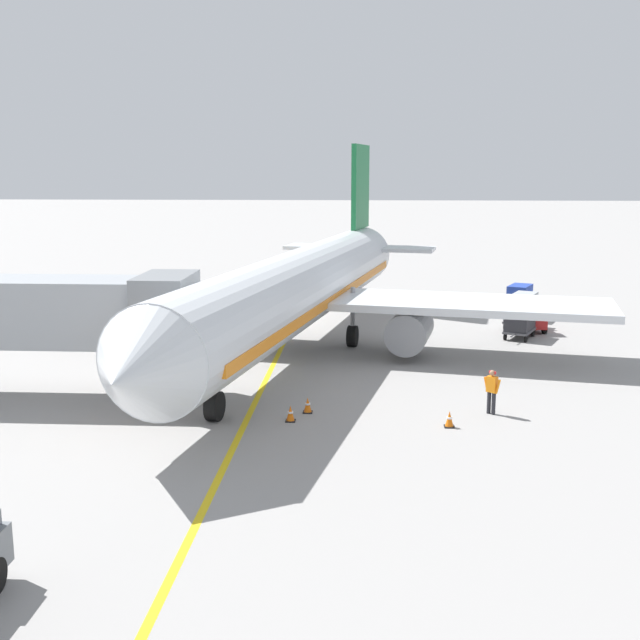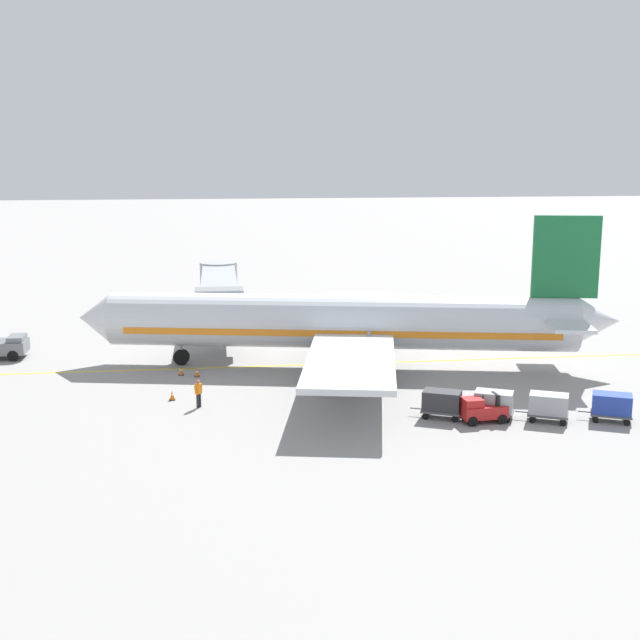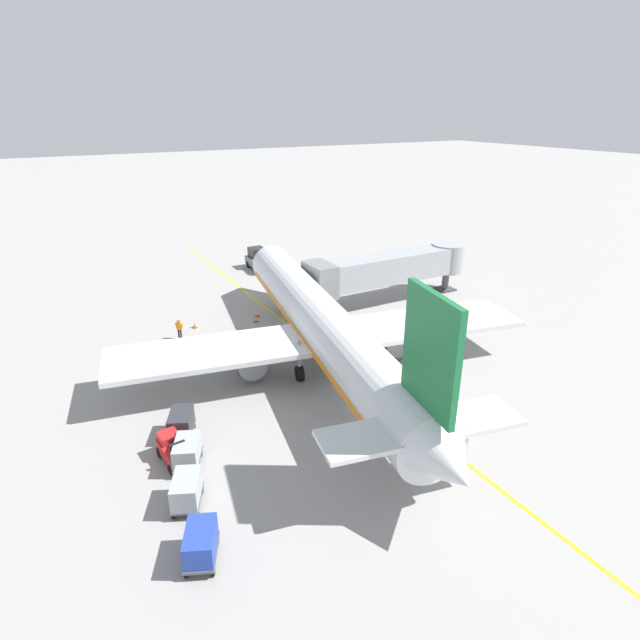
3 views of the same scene
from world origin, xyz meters
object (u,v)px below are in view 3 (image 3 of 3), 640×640
(jet_bridge, at_px, (391,268))
(parked_airliner, at_px, (323,325))
(baggage_cart_second_in_train, at_px, (187,451))
(baggage_cart_third_in_train, at_px, (186,489))
(baggage_cart_tail_end, at_px, (201,543))
(baggage_cart_front, at_px, (181,422))
(safety_cone_wing_tip, at_px, (257,314))
(safety_cone_nose_left, at_px, (256,319))
(safety_cone_nose_right, at_px, (195,325))
(baggage_tug_lead, at_px, (173,450))
(pushback_tractor, at_px, (260,260))
(ground_crew_wing_walker, at_px, (179,328))

(jet_bridge, bearing_deg, parked_airliner, -145.46)
(jet_bridge, xyz_separation_m, baggage_cart_second_in_train, (-24.45, -15.19, -2.51))
(baggage_cart_third_in_train, bearing_deg, baggage_cart_tail_end, -96.56)
(jet_bridge, height_order, baggage_cart_second_in_train, jet_bridge)
(baggage_cart_front, distance_m, baggage_cart_third_in_train, 5.89)
(baggage_cart_second_in_train, height_order, safety_cone_wing_tip, baggage_cart_second_in_train)
(jet_bridge, xyz_separation_m, baggage_cart_front, (-23.97, -12.32, -2.51))
(baggage_cart_tail_end, distance_m, safety_cone_nose_left, 26.22)
(safety_cone_nose_right, bearing_deg, safety_cone_nose_left, -14.92)
(baggage_tug_lead, distance_m, baggage_cart_third_in_train, 3.74)
(baggage_tug_lead, bearing_deg, baggage_cart_tail_end, -95.78)
(parked_airliner, bearing_deg, baggage_tug_lead, -155.16)
(baggage_cart_front, xyz_separation_m, safety_cone_wing_tip, (11.04, 15.00, -0.66))
(baggage_cart_front, xyz_separation_m, baggage_cart_third_in_train, (-1.33, -5.74, 0.00))
(parked_airliner, distance_m, safety_cone_wing_tip, 11.57)
(parked_airliner, distance_m, baggage_tug_lead, 14.12)
(baggage_tug_lead, bearing_deg, baggage_cart_second_in_train, -58.03)
(pushback_tractor, distance_m, baggage_cart_third_in_train, 39.14)
(safety_cone_nose_right, bearing_deg, baggage_cart_third_in_train, -107.58)
(jet_bridge, height_order, baggage_cart_front, jet_bridge)
(parked_airliner, xyz_separation_m, safety_cone_nose_left, (-1.12, 10.12, -2.90))
(baggage_cart_tail_end, relative_size, safety_cone_wing_tip, 4.95)
(baggage_cart_front, distance_m, safety_cone_nose_left, 17.46)
(parked_airliner, bearing_deg, safety_cone_nose_right, 118.60)
(pushback_tractor, bearing_deg, safety_cone_nose_right, -131.72)
(baggage_cart_third_in_train, bearing_deg, parked_airliner, 36.45)
(parked_airliner, relative_size, ground_crew_wing_walker, 21.99)
(parked_airliner, relative_size, safety_cone_wing_tip, 62.98)
(baggage_tug_lead, bearing_deg, parked_airliner, 24.84)
(parked_airliner, distance_m, baggage_cart_third_in_train, 16.24)
(baggage_cart_second_in_train, xyz_separation_m, baggage_cart_third_in_train, (-0.85, -2.87, 0.00))
(baggage_cart_second_in_train, relative_size, baggage_cart_third_in_train, 1.00)
(pushback_tractor, relative_size, baggage_cart_tail_end, 1.51)
(baggage_cart_tail_end, bearing_deg, jet_bridge, 40.01)
(parked_airliner, bearing_deg, baggage_cart_second_in_train, -151.06)
(ground_crew_wing_walker, relative_size, safety_cone_wing_tip, 2.86)
(baggage_tug_lead, xyz_separation_m, safety_cone_nose_left, (11.50, 15.96, -0.42))
(parked_airliner, xyz_separation_m, jet_bridge, (12.37, 8.51, 0.27))
(baggage_cart_third_in_train, xyz_separation_m, safety_cone_nose_right, (6.67, 21.05, -0.66))
(baggage_tug_lead, height_order, safety_cone_wing_tip, baggage_tug_lead)
(baggage_cart_second_in_train, distance_m, baggage_cart_tail_end, 6.51)
(parked_airliner, bearing_deg, pushback_tractor, 77.18)
(jet_bridge, xyz_separation_m, baggage_cart_third_in_train, (-25.31, -18.07, -2.51))
(ground_crew_wing_walker, relative_size, safety_cone_nose_left, 2.86)
(baggage_cart_front, xyz_separation_m, safety_cone_nose_right, (5.34, 15.31, -0.66))
(baggage_cart_front, bearing_deg, baggage_cart_third_in_train, -103.05)
(parked_airliner, bearing_deg, baggage_cart_front, -161.81)
(parked_airliner, xyz_separation_m, safety_cone_nose_right, (-6.27, 11.50, -2.90))
(jet_bridge, distance_m, baggage_cart_tail_end, 33.66)
(baggage_cart_tail_end, bearing_deg, safety_cone_nose_left, 62.20)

